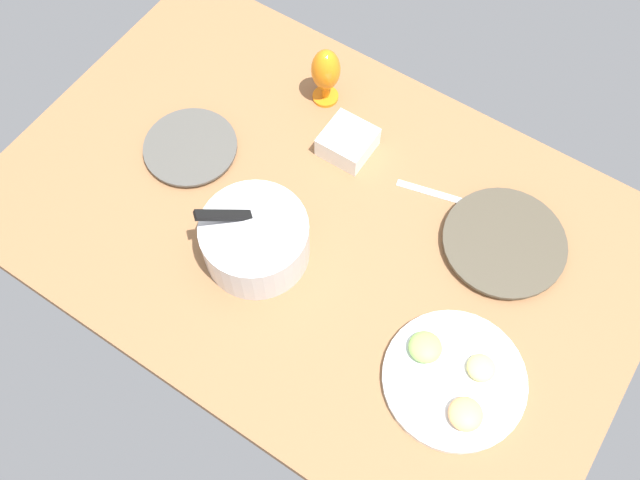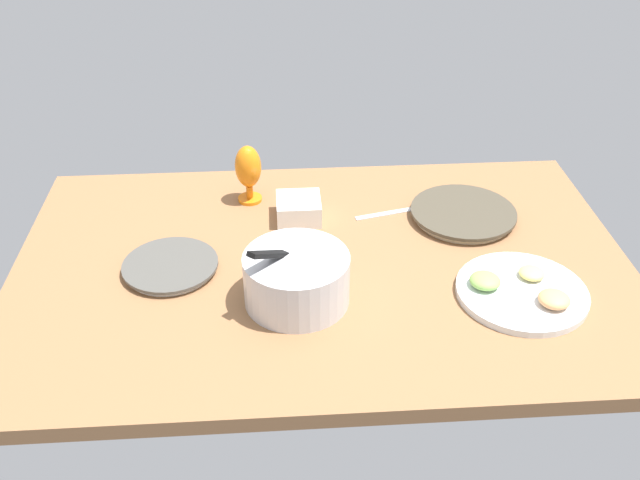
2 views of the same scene
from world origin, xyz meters
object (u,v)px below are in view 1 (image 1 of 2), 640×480
dinner_plate_right (191,148)px  fruit_platter (454,379)px  hurricane_glass_orange (326,72)px  mixing_bowl (255,239)px  square_bowl_white (348,141)px  dinner_plate_left (504,243)px

dinner_plate_right → fruit_platter: 87.80cm
hurricane_glass_orange → mixing_bowl: bearing=103.9°
mixing_bowl → square_bowl_white: 37.47cm
dinner_plate_left → square_bowl_white: 46.81cm
dinner_plate_left → mixing_bowl: size_ratio=1.18×
dinner_plate_right → mixing_bowl: bearing=155.5°
dinner_plate_left → dinner_plate_right: bearing=13.7°
dinner_plate_right → square_bowl_white: bearing=-146.0°
mixing_bowl → square_bowl_white: (-2.07, -37.26, -3.35)cm
dinner_plate_left → square_bowl_white: square_bowl_white is taller
dinner_plate_left → mixing_bowl: mixing_bowl is taller
dinner_plate_left → mixing_bowl: (48.73, 34.09, 5.46)cm
hurricane_glass_orange → dinner_plate_left: bearing=166.9°
dinner_plate_left → mixing_bowl: 59.72cm
hurricane_glass_orange → square_bowl_white: bearing=141.9°
dinner_plate_right → square_bowl_white: square_bowl_white is taller
dinner_plate_left → fruit_platter: fruit_platter is taller
dinner_plate_left → hurricane_glass_orange: size_ratio=1.69×
dinner_plate_right → hurricane_glass_orange: bearing=-120.4°
dinner_plate_right → hurricane_glass_orange: hurricane_glass_orange is taller
dinner_plate_left → hurricane_glass_orange: 62.93cm
mixing_bowl → hurricane_glass_orange: (11.91, -48.22, 3.61)cm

